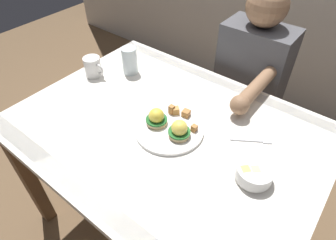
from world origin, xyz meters
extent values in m
plane|color=brown|center=(0.00, 0.00, 0.00)|extent=(6.00, 6.00, 0.00)
cube|color=white|center=(0.00, 0.00, 0.73)|extent=(1.20, 0.90, 0.03)
cube|color=#4C6BB7|center=(0.00, -0.40, 0.74)|extent=(1.20, 0.06, 0.00)
cube|color=#4C6BB7|center=(0.00, 0.40, 0.74)|extent=(1.20, 0.06, 0.00)
cube|color=brown|center=(-0.55, -0.40, 0.36)|extent=(0.06, 0.06, 0.71)
cube|color=brown|center=(-0.55, 0.40, 0.36)|extent=(0.06, 0.06, 0.71)
cube|color=brown|center=(0.55, 0.40, 0.36)|extent=(0.06, 0.06, 0.71)
cylinder|color=white|center=(0.02, -0.01, 0.75)|extent=(0.27, 0.27, 0.01)
cylinder|color=tan|center=(-0.03, -0.02, 0.76)|extent=(0.08, 0.08, 0.02)
cylinder|color=#236028|center=(-0.03, -0.02, 0.78)|extent=(0.08, 0.08, 0.01)
sphere|color=yellow|center=(-0.03, -0.02, 0.79)|extent=(0.06, 0.06, 0.06)
cylinder|color=tan|center=(0.08, -0.02, 0.76)|extent=(0.08, 0.08, 0.02)
cylinder|color=#286B2D|center=(0.08, -0.02, 0.78)|extent=(0.08, 0.08, 0.01)
sphere|color=#F7DB56|center=(0.08, -0.02, 0.79)|extent=(0.06, 0.06, 0.06)
cube|color=#B77A42|center=(0.11, 0.04, 0.77)|extent=(0.02, 0.02, 0.03)
cube|color=#B77A42|center=(-0.02, 0.07, 0.77)|extent=(0.02, 0.02, 0.04)
cube|color=tan|center=(-0.01, 0.07, 0.77)|extent=(0.04, 0.04, 0.03)
cube|color=#B77A42|center=(0.03, 0.09, 0.77)|extent=(0.03, 0.03, 0.03)
cylinder|color=white|center=(0.38, -0.02, 0.74)|extent=(0.10, 0.10, 0.01)
cylinder|color=white|center=(0.38, -0.02, 0.77)|extent=(0.12, 0.12, 0.04)
cube|color=#B7E093|center=(0.38, 0.00, 0.78)|extent=(0.03, 0.03, 0.02)
cube|color=#F4DB66|center=(0.39, -0.04, 0.78)|extent=(0.03, 0.03, 0.02)
cube|color=#EA6B70|center=(0.37, -0.03, 0.78)|extent=(0.03, 0.03, 0.03)
cube|color=#F4A85B|center=(0.36, -0.03, 0.77)|extent=(0.03, 0.03, 0.03)
cube|color=#EA6B70|center=(0.41, -0.01, 0.77)|extent=(0.03, 0.03, 0.03)
cube|color=#B7E093|center=(0.39, -0.03, 0.77)|extent=(0.03, 0.03, 0.03)
cube|color=#F4DB66|center=(0.36, -0.04, 0.78)|extent=(0.04, 0.04, 0.03)
cube|color=#B7E093|center=(0.38, -0.02, 0.78)|extent=(0.04, 0.04, 0.03)
cube|color=#F4DB66|center=(0.39, -0.02, 0.78)|extent=(0.02, 0.02, 0.02)
cylinder|color=white|center=(-0.50, 0.07, 0.79)|extent=(0.08, 0.08, 0.09)
cylinder|color=black|center=(-0.50, 0.07, 0.83)|extent=(0.07, 0.07, 0.01)
torus|color=white|center=(-0.46, 0.07, 0.79)|extent=(0.06, 0.02, 0.06)
cube|color=silver|center=(0.28, 0.13, 0.74)|extent=(0.11, 0.08, 0.00)
cube|color=silver|center=(0.35, 0.17, 0.74)|extent=(0.04, 0.04, 0.00)
cylinder|color=silver|center=(-0.38, 0.20, 0.81)|extent=(0.07, 0.07, 0.13)
cylinder|color=silver|center=(-0.38, 0.20, 0.79)|extent=(0.07, 0.07, 0.10)
cylinder|color=#33333D|center=(-0.02, 0.53, 0.23)|extent=(0.11, 0.11, 0.45)
cylinder|color=#33333D|center=(0.16, 0.53, 0.23)|extent=(0.11, 0.11, 0.45)
cube|color=#4C4C51|center=(0.07, 0.63, 0.70)|extent=(0.34, 0.20, 0.50)
sphere|color=#936B4C|center=(0.07, 0.63, 1.04)|extent=(0.19, 0.19, 0.19)
cylinder|color=#936B4C|center=(0.19, 0.38, 0.80)|extent=(0.06, 0.30, 0.06)
sphere|color=#936B4C|center=(0.19, 0.23, 0.80)|extent=(0.08, 0.08, 0.08)
camera|label=1|loc=(0.51, -0.64, 1.52)|focal=30.46mm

